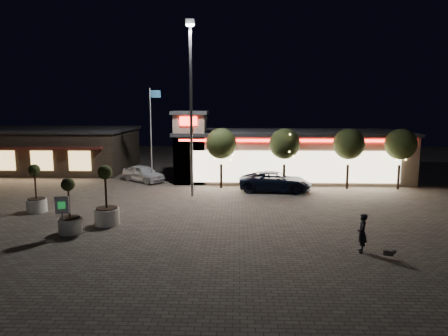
{
  "coord_description": "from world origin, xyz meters",
  "views": [
    {
      "loc": [
        5.3,
        -20.39,
        6.47
      ],
      "look_at": [
        4.4,
        6.0,
        2.39
      ],
      "focal_mm": 32.0,
      "sensor_mm": 36.0,
      "label": 1
    }
  ],
  "objects_px": {
    "pedestrian": "(362,233)",
    "planter_mid": "(70,216)",
    "white_sedan": "(143,173)",
    "planter_left": "(36,197)",
    "pickup_truck": "(275,182)",
    "valet_sign": "(62,208)"
  },
  "relations": [
    {
      "from": "pedestrian",
      "to": "planter_mid",
      "type": "bearing_deg",
      "value": -88.33
    },
    {
      "from": "white_sedan",
      "to": "planter_left",
      "type": "xyz_separation_m",
      "value": [
        -4.25,
        -10.23,
        0.19
      ]
    },
    {
      "from": "pickup_truck",
      "to": "pedestrian",
      "type": "distance_m",
      "value": 13.16
    },
    {
      "from": "planter_left",
      "to": "valet_sign",
      "type": "relative_size",
      "value": 1.47
    },
    {
      "from": "planter_mid",
      "to": "white_sedan",
      "type": "bearing_deg",
      "value": 88.18
    },
    {
      "from": "white_sedan",
      "to": "pedestrian",
      "type": "xyz_separation_m",
      "value": [
        13.76,
        -16.52,
        0.15
      ]
    },
    {
      "from": "pedestrian",
      "to": "valet_sign",
      "type": "distance_m",
      "value": 14.48
    },
    {
      "from": "pickup_truck",
      "to": "valet_sign",
      "type": "distance_m",
      "value": 16.15
    },
    {
      "from": "pickup_truck",
      "to": "white_sedan",
      "type": "bearing_deg",
      "value": 79.6
    },
    {
      "from": "valet_sign",
      "to": "planter_mid",
      "type": "bearing_deg",
      "value": 73.8
    },
    {
      "from": "planter_mid",
      "to": "valet_sign",
      "type": "distance_m",
      "value": 0.75
    },
    {
      "from": "pedestrian",
      "to": "planter_left",
      "type": "distance_m",
      "value": 19.07
    },
    {
      "from": "white_sedan",
      "to": "valet_sign",
      "type": "relative_size",
      "value": 2.1
    },
    {
      "from": "white_sedan",
      "to": "planter_left",
      "type": "relative_size",
      "value": 1.43
    },
    {
      "from": "valet_sign",
      "to": "white_sedan",
      "type": "bearing_deg",
      "value": 87.67
    },
    {
      "from": "planter_left",
      "to": "white_sedan",
      "type": "bearing_deg",
      "value": 67.44
    },
    {
      "from": "pedestrian",
      "to": "planter_left",
      "type": "relative_size",
      "value": 0.59
    },
    {
      "from": "planter_mid",
      "to": "valet_sign",
      "type": "bearing_deg",
      "value": -106.2
    },
    {
      "from": "planter_left",
      "to": "planter_mid",
      "type": "height_order",
      "value": "planter_left"
    },
    {
      "from": "pedestrian",
      "to": "valet_sign",
      "type": "height_order",
      "value": "valet_sign"
    },
    {
      "from": "white_sedan",
      "to": "planter_left",
      "type": "distance_m",
      "value": 11.08
    },
    {
      "from": "planter_mid",
      "to": "valet_sign",
      "type": "height_order",
      "value": "planter_mid"
    }
  ]
}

